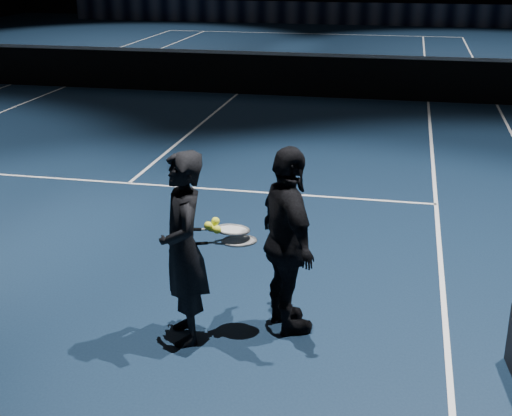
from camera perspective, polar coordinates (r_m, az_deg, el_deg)
The scene contains 10 objects.
floor at distance 15.86m, azimuth -1.55°, elevation 9.06°, with size 36.00×36.00×0.00m, color black.
court_lines at distance 15.86m, azimuth -1.55°, elevation 9.07°, with size 10.98×23.78×0.01m, color white, non-canonical shape.
net_mesh at distance 15.78m, azimuth -1.57°, elevation 10.66°, with size 12.80×0.02×0.86m, color black.
net_tape at distance 15.71m, azimuth -1.59°, elevation 12.33°, with size 12.80×0.03×0.07m, color white.
sponsor_backdrop at distance 30.95m, azimuth 5.34°, elevation 15.26°, with size 22.00×0.15×0.90m, color black.
player_a at distance 5.70m, azimuth -5.83°, elevation -3.25°, with size 0.58×0.38×1.60m, color black.
player_b at distance 5.81m, azimuth 2.57°, elevation -2.71°, with size 0.94×0.39×1.60m, color black.
racket_lower at distance 5.73m, azimuth -1.35°, elevation -2.65°, with size 0.68×0.22×0.03m, color black, non-canonical shape.
racket_upper at distance 5.73m, azimuth -1.91°, elevation -1.75°, with size 0.68×0.22×0.03m, color black, non-canonical shape.
tennis_balls at distance 5.66m, azimuth -3.32°, elevation -1.48°, with size 0.12×0.10×0.12m, color yellow, non-canonical shape.
Camera 1 is at (3.63, -15.13, 3.06)m, focal length 50.00 mm.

